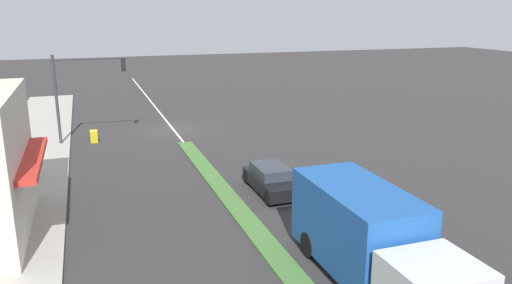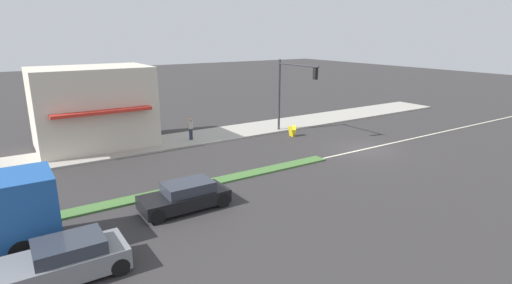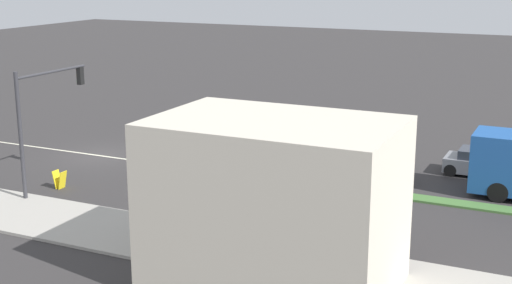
% 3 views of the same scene
% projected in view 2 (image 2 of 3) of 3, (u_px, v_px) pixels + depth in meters
% --- Properties ---
extents(ground_plane, '(160.00, 160.00, 0.00)m').
position_uv_depth(ground_plane, '(86.00, 211.00, 17.82)').
color(ground_plane, '#333030').
extents(sidewalk_right, '(4.00, 73.00, 0.12)m').
position_uv_depth(sidewalk_right, '(48.00, 160.00, 24.81)').
color(sidewalk_right, '#A8A399').
rests_on(sidewalk_right, ground).
extents(lane_marking_center, '(0.16, 60.00, 0.01)m').
position_uv_depth(lane_marking_center, '(364.00, 149.00, 27.33)').
color(lane_marking_center, beige).
rests_on(lane_marking_center, ground).
extents(building_corner_store, '(5.72, 7.56, 5.40)m').
position_uv_depth(building_corner_store, '(93.00, 107.00, 27.26)').
color(building_corner_store, beige).
rests_on(building_corner_store, sidewalk_right).
extents(traffic_signal_main, '(4.59, 0.34, 5.60)m').
position_uv_depth(traffic_signal_main, '(291.00, 85.00, 30.33)').
color(traffic_signal_main, '#333338').
rests_on(traffic_signal_main, sidewalk_right).
extents(pedestrian, '(0.34, 0.34, 1.60)m').
position_uv_depth(pedestrian, '(191.00, 128.00, 29.17)').
color(pedestrian, '#282D42').
rests_on(pedestrian, sidewalk_right).
extents(warning_aframe_sign, '(0.45, 0.53, 0.84)m').
position_uv_depth(warning_aframe_sign, '(292.00, 131.00, 30.64)').
color(warning_aframe_sign, yellow).
rests_on(warning_aframe_sign, ground).
extents(suv_grey, '(1.82, 3.85, 1.30)m').
position_uv_depth(suv_grey, '(66.00, 260.00, 12.83)').
color(suv_grey, slate).
rests_on(suv_grey, ground).
extents(suv_black, '(1.72, 3.93, 1.25)m').
position_uv_depth(suv_black, '(185.00, 196.00, 17.93)').
color(suv_black, black).
rests_on(suv_black, ground).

